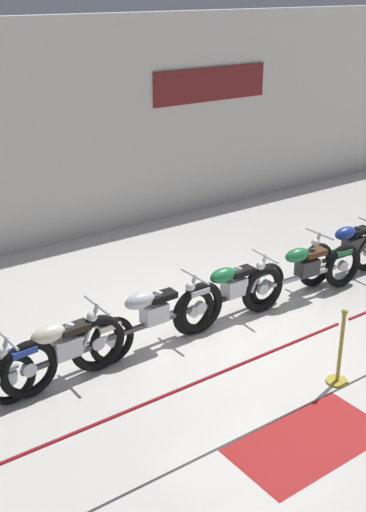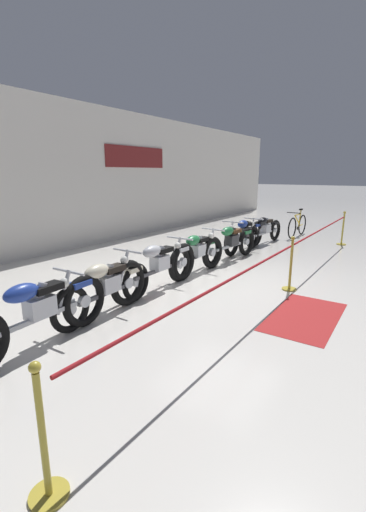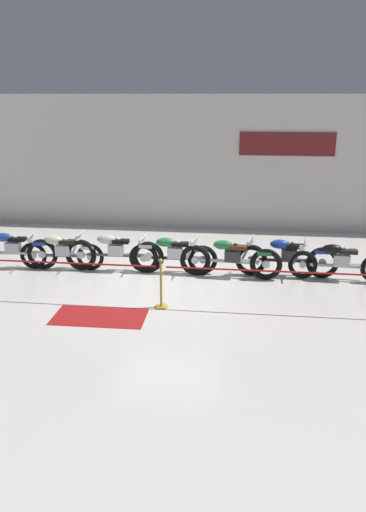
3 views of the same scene
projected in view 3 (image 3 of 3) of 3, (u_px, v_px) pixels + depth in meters
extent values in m
plane|color=silver|center=(167.00, 282.00, 11.65)|extent=(120.00, 120.00, 0.00)
cube|color=silver|center=(191.00, 163.00, 15.85)|extent=(28.00, 0.25, 4.20)
cube|color=maroon|center=(287.00, 144.00, 15.17)|extent=(2.89, 0.04, 0.70)
torus|color=black|center=(42.00, 254.00, 12.40)|extent=(0.78, 0.16, 0.78)
cylinder|color=silver|center=(42.00, 254.00, 12.40)|extent=(0.19, 0.09, 0.18)
cube|color=silver|center=(13.00, 248.00, 12.39)|extent=(0.37, 0.24, 0.26)
cylinder|color=silver|center=(11.00, 240.00, 12.33)|extent=(0.18, 0.12, 0.24)
cylinder|color=silver|center=(14.00, 240.00, 12.33)|extent=(0.18, 0.12, 0.24)
cylinder|color=silver|center=(28.00, 251.00, 12.55)|extent=(0.70, 0.11, 0.07)
cube|color=#ADAFB5|center=(12.00, 253.00, 12.44)|extent=(1.25, 0.13, 0.06)
ellipsoid|color=navy|center=(3.00, 237.00, 12.32)|extent=(0.47, 0.25, 0.22)
cube|color=black|center=(17.00, 239.00, 12.31)|extent=(0.41, 0.22, 0.09)
cube|color=navy|center=(40.00, 243.00, 12.31)|extent=(0.33, 0.18, 0.08)
torus|color=black|center=(33.00, 256.00, 12.45)|extent=(0.68, 0.13, 0.68)
torus|color=black|center=(90.00, 257.00, 12.35)|extent=(0.68, 0.13, 0.68)
cylinder|color=silver|center=(33.00, 256.00, 12.45)|extent=(0.17, 0.09, 0.16)
cylinder|color=silver|center=(90.00, 257.00, 12.35)|extent=(0.17, 0.09, 0.16)
cylinder|color=silver|center=(29.00, 245.00, 12.37)|extent=(0.31, 0.07, 0.59)
cube|color=silver|center=(63.00, 250.00, 12.34)|extent=(0.37, 0.24, 0.26)
cylinder|color=silver|center=(61.00, 242.00, 12.29)|extent=(0.18, 0.12, 0.24)
cylinder|color=silver|center=(64.00, 243.00, 12.28)|extent=(0.18, 0.12, 0.24)
cylinder|color=silver|center=(77.00, 254.00, 12.50)|extent=(0.70, 0.10, 0.07)
cube|color=#47474C|center=(62.00, 256.00, 12.39)|extent=(1.16, 0.12, 0.06)
ellipsoid|color=beige|center=(53.00, 240.00, 12.28)|extent=(0.47, 0.24, 0.22)
cube|color=black|center=(68.00, 242.00, 12.27)|extent=(0.41, 0.22, 0.09)
cube|color=beige|center=(88.00, 247.00, 12.27)|extent=(0.33, 0.18, 0.08)
cylinder|color=silver|center=(32.00, 234.00, 12.28)|extent=(0.07, 0.62, 0.04)
sphere|color=silver|center=(30.00, 240.00, 12.32)|extent=(0.14, 0.14, 0.14)
torus|color=black|center=(81.00, 255.00, 12.33)|extent=(0.79, 0.14, 0.79)
torus|color=black|center=(148.00, 257.00, 12.16)|extent=(0.79, 0.14, 0.79)
cylinder|color=silver|center=(81.00, 255.00, 12.33)|extent=(0.19, 0.08, 0.19)
cylinder|color=silver|center=(148.00, 257.00, 12.16)|extent=(0.19, 0.08, 0.19)
cylinder|color=silver|center=(77.00, 244.00, 12.25)|extent=(0.30, 0.06, 0.59)
cube|color=silver|center=(116.00, 250.00, 12.19)|extent=(0.36, 0.22, 0.26)
cylinder|color=silver|center=(114.00, 242.00, 12.13)|extent=(0.18, 0.11, 0.24)
cylinder|color=silver|center=(117.00, 242.00, 12.12)|extent=(0.18, 0.11, 0.24)
cylinder|color=silver|center=(129.00, 254.00, 12.33)|extent=(0.70, 0.08, 0.07)
cube|color=#47474C|center=(114.00, 255.00, 12.23)|extent=(1.35, 0.08, 0.06)
ellipsoid|color=#B7BABF|center=(106.00, 239.00, 12.13)|extent=(0.46, 0.23, 0.22)
cube|color=black|center=(121.00, 241.00, 12.11)|extent=(0.40, 0.21, 0.09)
cube|color=#B7BABF|center=(146.00, 246.00, 12.07)|extent=(0.32, 0.16, 0.08)
cylinder|color=silver|center=(80.00, 233.00, 12.16)|extent=(0.04, 0.62, 0.04)
sphere|color=silver|center=(77.00, 239.00, 12.21)|extent=(0.14, 0.14, 0.14)
torus|color=black|center=(144.00, 258.00, 12.19)|extent=(0.72, 0.14, 0.72)
torus|color=black|center=(203.00, 260.00, 12.07)|extent=(0.72, 0.14, 0.72)
cylinder|color=silver|center=(144.00, 258.00, 12.19)|extent=(0.17, 0.09, 0.17)
cylinder|color=silver|center=(203.00, 260.00, 12.07)|extent=(0.17, 0.09, 0.17)
cylinder|color=silver|center=(140.00, 247.00, 12.11)|extent=(0.30, 0.07, 0.59)
cube|color=silver|center=(175.00, 253.00, 12.08)|extent=(0.37, 0.23, 0.26)
cylinder|color=silver|center=(173.00, 245.00, 12.02)|extent=(0.18, 0.12, 0.24)
cylinder|color=silver|center=(177.00, 245.00, 12.01)|extent=(0.18, 0.12, 0.24)
cylinder|color=silver|center=(188.00, 257.00, 12.23)|extent=(0.70, 0.09, 0.07)
cube|color=black|center=(173.00, 258.00, 12.13)|extent=(1.16, 0.10, 0.06)
ellipsoid|color=#1E6B38|center=(165.00, 242.00, 12.02)|extent=(0.47, 0.23, 0.22)
cube|color=black|center=(180.00, 244.00, 12.00)|extent=(0.41, 0.21, 0.09)
cube|color=#1E6B38|center=(201.00, 250.00, 12.00)|extent=(0.32, 0.17, 0.08)
cylinder|color=silver|center=(144.00, 236.00, 12.02)|extent=(0.06, 0.62, 0.04)
sphere|color=silver|center=(141.00, 242.00, 12.07)|extent=(0.14, 0.14, 0.14)
torus|color=black|center=(195.00, 260.00, 11.99)|extent=(0.77, 0.18, 0.76)
torus|color=black|center=(266.00, 264.00, 11.69)|extent=(0.77, 0.18, 0.76)
cylinder|color=silver|center=(195.00, 260.00, 11.99)|extent=(0.18, 0.09, 0.18)
cylinder|color=silver|center=(266.00, 264.00, 11.69)|extent=(0.18, 0.09, 0.18)
cylinder|color=silver|center=(192.00, 249.00, 11.92)|extent=(0.31, 0.08, 0.59)
cube|color=#2D2D30|center=(232.00, 256.00, 11.78)|extent=(0.37, 0.24, 0.26)
cylinder|color=#2D2D30|center=(231.00, 248.00, 11.72)|extent=(0.19, 0.12, 0.24)
cylinder|color=#2D2D30|center=(234.00, 248.00, 11.71)|extent=(0.19, 0.12, 0.24)
cylinder|color=silver|center=(245.00, 260.00, 11.90)|extent=(0.70, 0.12, 0.07)
cube|color=#ADAFB5|center=(230.00, 261.00, 11.83)|extent=(1.35, 0.15, 0.06)
ellipsoid|color=#1E6B38|center=(223.00, 245.00, 11.74)|extent=(0.47, 0.25, 0.22)
cube|color=#4C2D19|center=(238.00, 247.00, 11.69)|extent=(0.41, 0.23, 0.09)
cube|color=#1E6B38|center=(264.00, 253.00, 11.61)|extent=(0.33, 0.18, 0.08)
cylinder|color=silver|center=(196.00, 238.00, 11.81)|extent=(0.08, 0.62, 0.04)
sphere|color=silver|center=(193.00, 244.00, 11.87)|extent=(0.14, 0.14, 0.14)
torus|color=black|center=(251.00, 260.00, 11.99)|extent=(0.77, 0.13, 0.76)
torus|color=black|center=(322.00, 263.00, 11.79)|extent=(0.77, 0.13, 0.76)
cylinder|color=silver|center=(251.00, 260.00, 11.99)|extent=(0.18, 0.08, 0.18)
cylinder|color=silver|center=(322.00, 263.00, 11.79)|extent=(0.18, 0.08, 0.18)
cylinder|color=silver|center=(248.00, 249.00, 11.91)|extent=(0.30, 0.06, 0.59)
cube|color=#2D2D30|center=(289.00, 255.00, 11.83)|extent=(0.36, 0.22, 0.26)
cylinder|color=#2D2D30|center=(288.00, 247.00, 11.78)|extent=(0.18, 0.11, 0.24)
cylinder|color=#2D2D30|center=(291.00, 247.00, 11.77)|extent=(0.18, 0.11, 0.24)
cylinder|color=silver|center=(301.00, 259.00, 11.97)|extent=(0.70, 0.07, 0.07)
cube|color=black|center=(287.00, 261.00, 11.88)|extent=(1.34, 0.07, 0.06)
ellipsoid|color=navy|center=(280.00, 244.00, 11.78)|extent=(0.46, 0.22, 0.22)
cube|color=black|center=(295.00, 246.00, 11.75)|extent=(0.40, 0.20, 0.09)
cube|color=navy|center=(321.00, 252.00, 11.71)|extent=(0.32, 0.16, 0.08)
cylinder|color=silver|center=(253.00, 238.00, 11.82)|extent=(0.04, 0.62, 0.04)
sphere|color=silver|center=(249.00, 244.00, 11.87)|extent=(0.14, 0.14, 0.14)
torus|color=black|center=(303.00, 265.00, 11.78)|extent=(0.69, 0.16, 0.69)
cylinder|color=silver|center=(303.00, 265.00, 11.78)|extent=(0.17, 0.09, 0.16)
cylinder|color=silver|center=(300.00, 253.00, 11.71)|extent=(0.31, 0.07, 0.59)
cube|color=silver|center=(342.00, 260.00, 11.58)|extent=(0.37, 0.24, 0.26)
cylinder|color=silver|center=(341.00, 252.00, 11.53)|extent=(0.19, 0.12, 0.24)
cylinder|color=silver|center=(344.00, 252.00, 11.51)|extent=(0.19, 0.12, 0.24)
cylinder|color=silver|center=(354.00, 265.00, 11.70)|extent=(0.70, 0.11, 0.07)
cube|color=#ADAFB5|center=(339.00, 266.00, 11.63)|extent=(1.32, 0.14, 0.06)
ellipsoid|color=black|center=(332.00, 249.00, 11.54)|extent=(0.47, 0.25, 0.22)
cube|color=black|center=(348.00, 251.00, 11.49)|extent=(0.41, 0.22, 0.09)
cylinder|color=silver|center=(305.00, 242.00, 11.61)|extent=(0.07, 0.62, 0.04)
sphere|color=silver|center=(301.00, 248.00, 11.67)|extent=(0.14, 0.14, 0.14)
cylinder|color=maroon|center=(34.00, 262.00, 10.30)|extent=(5.10, 0.04, 0.04)
cylinder|color=maroon|center=(293.00, 272.00, 9.69)|extent=(4.99, 0.04, 0.04)
cylinder|color=gold|center=(161.00, 307.00, 10.26)|extent=(0.28, 0.28, 0.03)
cylinder|color=gold|center=(161.00, 284.00, 10.11)|extent=(0.05, 0.05, 0.95)
sphere|color=gold|center=(161.00, 260.00, 9.95)|extent=(0.08, 0.08, 0.08)
cube|color=maroon|center=(100.00, 317.00, 9.81)|extent=(1.84, 0.99, 0.01)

